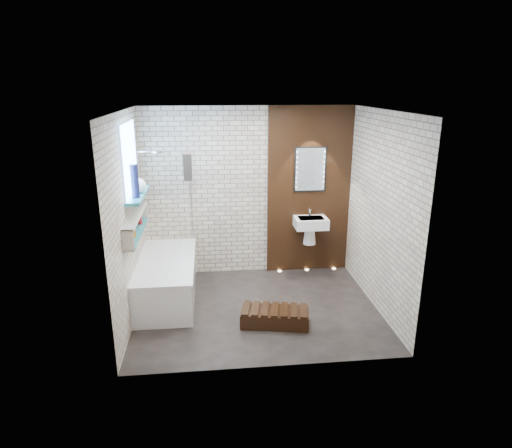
{
  "coord_description": "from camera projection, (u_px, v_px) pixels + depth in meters",
  "views": [
    {
      "loc": [
        -0.6,
        -5.35,
        2.9
      ],
      "look_at": [
        0.0,
        0.15,
        1.15
      ],
      "focal_mm": 31.23,
      "sensor_mm": 36.0,
      "label": 1
    }
  ],
  "objects": [
    {
      "name": "display_niche",
      "position": [
        136.0,
        224.0,
        5.64
      ],
      "size": [
        0.14,
        1.3,
        0.26
      ],
      "color": "teal",
      "rests_on": "room_shell"
    },
    {
      "name": "niche_bottles",
      "position": [
        136.0,
        229.0,
        5.58
      ],
      "size": [
        0.06,
        0.81,
        0.14
      ],
      "color": "#B8701C",
      "rests_on": "display_niche"
    },
    {
      "name": "washbasin",
      "position": [
        310.0,
        226.0,
        6.89
      ],
      "size": [
        0.5,
        0.36,
        0.58
      ],
      "color": "white",
      "rests_on": "walnut_panel"
    },
    {
      "name": "walnut_panel",
      "position": [
        309.0,
        191.0,
        6.92
      ],
      "size": [
        1.3,
        0.06,
        2.6
      ],
      "primitive_type": "cube",
      "color": "black",
      "rests_on": "ground"
    },
    {
      "name": "floor_uplights",
      "position": [
        307.0,
        270.0,
        7.25
      ],
      "size": [
        0.96,
        0.06,
        0.01
      ],
      "color": "#FFD899",
      "rests_on": "ground"
    },
    {
      "name": "room_shell",
      "position": [
        257.0,
        216.0,
        5.62
      ],
      "size": [
        3.24,
        3.2,
        2.6
      ],
      "color": "#B19C8C",
      "rests_on": "ground"
    },
    {
      "name": "bathtub",
      "position": [
        167.0,
        279.0,
        6.23
      ],
      "size": [
        0.79,
        1.74,
        0.7
      ],
      "color": "white",
      "rests_on": "ground"
    },
    {
      "name": "clerestory_window",
      "position": [
        131.0,
        167.0,
        5.61
      ],
      "size": [
        0.18,
        1.0,
        0.94
      ],
      "color": "#7FADE0",
      "rests_on": "room_shell"
    },
    {
      "name": "ground",
      "position": [
        257.0,
        308.0,
        6.01
      ],
      "size": [
        3.2,
        3.2,
        0.0
      ],
      "primitive_type": "plane",
      "color": "black",
      "rests_on": "ground"
    },
    {
      "name": "bath_screen",
      "position": [
        190.0,
        202.0,
        6.38
      ],
      "size": [
        0.01,
        0.78,
        1.4
      ],
      "primitive_type": "cube",
      "color": "white",
      "rests_on": "bathtub"
    },
    {
      "name": "towel",
      "position": [
        188.0,
        166.0,
        5.93
      ],
      "size": [
        0.1,
        0.27,
        0.35
      ],
      "primitive_type": "cube",
      "color": "black",
      "rests_on": "bath_screen"
    },
    {
      "name": "shower_head",
      "position": [
        157.0,
        151.0,
        6.18
      ],
      "size": [
        0.18,
        0.18,
        0.02
      ],
      "primitive_type": "cylinder",
      "color": "silver",
      "rests_on": "room_shell"
    },
    {
      "name": "sill_vases",
      "position": [
        137.0,
        184.0,
        5.63
      ],
      "size": [
        0.19,
        0.39,
        0.42
      ],
      "color": "#131735",
      "rests_on": "clerestory_window"
    },
    {
      "name": "led_mirror",
      "position": [
        310.0,
        169.0,
        6.78
      ],
      "size": [
        0.5,
        0.02,
        0.7
      ],
      "color": "black",
      "rests_on": "walnut_panel"
    },
    {
      "name": "walnut_step",
      "position": [
        275.0,
        317.0,
        5.6
      ],
      "size": [
        0.9,
        0.53,
        0.19
      ],
      "primitive_type": "cube",
      "rotation": [
        0.0,
        0.0,
        -0.2
      ],
      "color": "black",
      "rests_on": "ground"
    }
  ]
}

